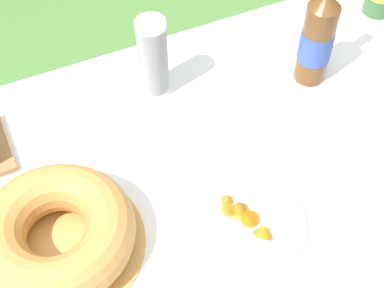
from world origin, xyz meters
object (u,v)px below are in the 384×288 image
Objects in this scene: cider_bottle_amber at (317,38)px; snack_plate_near at (249,220)px; bundt_cake at (56,233)px; cup_stack at (153,58)px.

cider_bottle_amber is 1.42× the size of snack_plate_near.
snack_plate_near is at bearing -138.09° from cider_bottle_amber.
bundt_cake is 1.02× the size of cider_bottle_amber.
bundt_cake reaches higher than snack_plate_near.
bundt_cake is 1.57× the size of cup_stack.
bundt_cake is 0.75m from cider_bottle_amber.
snack_plate_near is at bearing -17.24° from bundt_cake.
bundt_cake is 1.44× the size of snack_plate_near.
cider_bottle_amber is at bearing -18.07° from cup_stack.
cup_stack is 0.65× the size of cider_bottle_amber.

